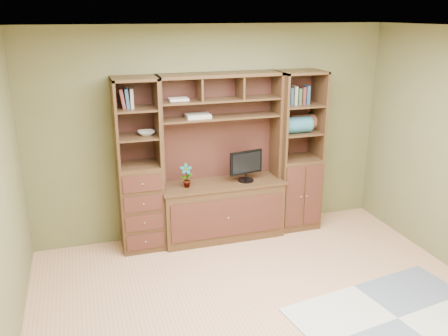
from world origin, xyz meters
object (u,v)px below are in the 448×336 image
object	(u,v)px
center_hutch	(222,160)
monitor	(246,160)
left_tower	(139,166)
right_tower	(298,152)

from	to	relation	value
center_hutch	monitor	xyz separation A→B (m)	(0.30, -0.03, -0.03)
left_tower	right_tower	distance (m)	2.02
left_tower	right_tower	size ratio (longest dim) A/B	1.00
left_tower	monitor	distance (m)	1.30
center_hutch	right_tower	xyz separation A→B (m)	(1.02, 0.04, 0.00)
left_tower	monitor	xyz separation A→B (m)	(1.30, -0.07, -0.03)
center_hutch	left_tower	xyz separation A→B (m)	(-1.00, 0.04, 0.00)
right_tower	center_hutch	bearing A→B (deg)	-177.77
center_hutch	left_tower	world-z (taller)	same
center_hutch	monitor	bearing A→B (deg)	-6.75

